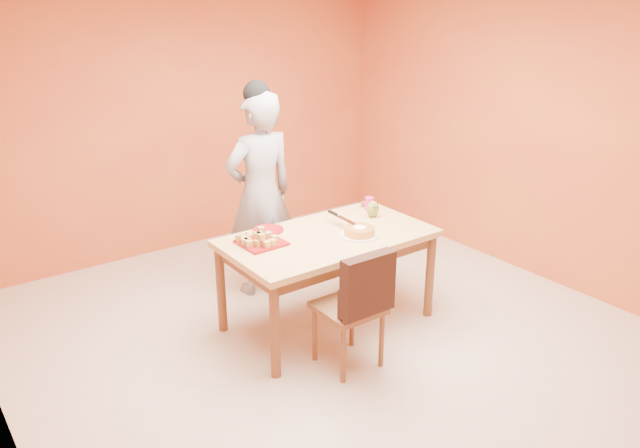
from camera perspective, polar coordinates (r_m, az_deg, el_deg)
floor at (r=4.86m, az=1.67°, el=-10.71°), size 5.00×5.00×0.00m
wall_back at (r=6.41m, az=-12.18°, el=9.65°), size 4.50×0.00×4.50m
wall_right at (r=5.93m, az=19.48°, el=8.04°), size 0.00×5.00×5.00m
dining_table at (r=4.82m, az=0.74°, el=-2.06°), size 1.60×0.90×0.76m
dining_chair at (r=4.36m, az=2.79°, el=-7.43°), size 0.43×0.50×0.92m
pastry_pile at (r=4.62m, az=-5.39°, el=-1.09°), size 0.28×0.28×0.09m
person at (r=5.35m, az=-5.48°, el=2.69°), size 0.65×0.43×1.77m
pastry_platter at (r=4.64m, az=-5.37°, el=-1.71°), size 0.32×0.32×0.02m
red_dinner_plate at (r=4.89m, az=-4.75°, el=-0.53°), size 0.26×0.26×0.01m
white_cake_plate at (r=4.78m, az=3.61°, el=-1.01°), size 0.34×0.34×0.01m
sponge_cake at (r=4.77m, az=3.62°, el=-0.65°), size 0.30×0.30×0.05m
cake_server at (r=4.89m, az=2.37°, el=0.36°), size 0.06×0.23×0.01m
egg_ornament at (r=5.16m, az=4.84°, el=1.38°), size 0.12×0.10×0.14m
magenta_glass at (r=5.34m, az=4.52°, el=1.89°), size 0.09×0.09×0.11m
checker_tin at (r=5.44m, az=4.28°, el=1.80°), size 0.12×0.12×0.03m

